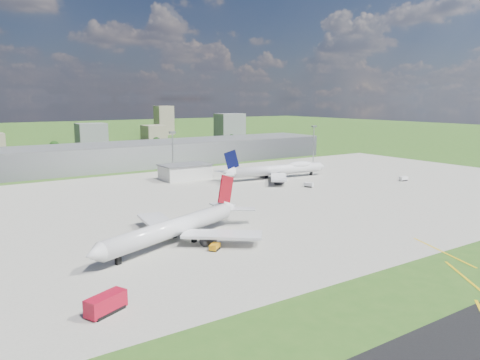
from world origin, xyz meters
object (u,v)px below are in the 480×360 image
tug_yellow (215,247)px  van_white_far (403,179)px  airliner_blue_quad (278,170)px  fire_truck (106,304)px  van_white_near (309,185)px  airliner_red_twin (177,227)px

tug_yellow → van_white_far: bearing=-21.0°
tug_yellow → airliner_blue_quad: bearing=5.4°
tug_yellow → fire_truck: bearing=171.8°
fire_truck → van_white_near: fire_truck is taller
airliner_red_twin → tug_yellow: airliner_red_twin is taller
tug_yellow → van_white_far: size_ratio=0.89×
fire_truck → van_white_far: size_ratio=1.94×
fire_truck → van_white_far: fire_truck is taller
airliner_blue_quad → van_white_far: 68.63m
van_white_near → fire_truck: bearing=97.9°
airliner_red_twin → van_white_near: size_ratio=12.23×
airliner_red_twin → airliner_blue_quad: size_ratio=0.94×
airliner_red_twin → tug_yellow: bearing=91.1°
airliner_blue_quad → tug_yellow: bearing=-129.6°
airliner_red_twin → tug_yellow: (5.70, -13.17, -3.88)m
fire_truck → airliner_blue_quad: bearing=15.1°
airliner_red_twin → van_white_far: bearing=169.5°
airliner_red_twin → van_white_far: size_ratio=12.64×
van_white_near → van_white_far: bearing=-129.2°
airliner_red_twin → fire_truck: bearing=24.1°
tug_yellow → van_white_near: bearing=-4.7°
van_white_far → tug_yellow: bearing=-158.6°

